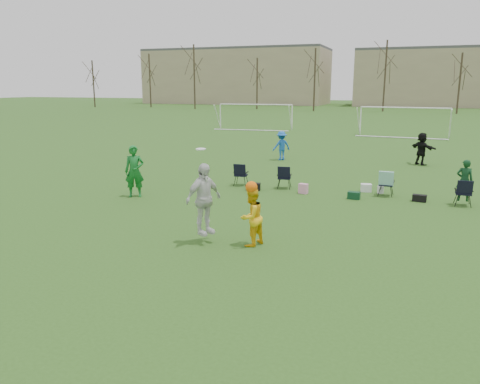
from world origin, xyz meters
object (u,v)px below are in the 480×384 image
at_px(fielder_green_near, 134,171).
at_px(center_contest, 223,206).
at_px(goal_mid, 404,113).
at_px(fielder_black, 422,149).
at_px(fielder_blue, 281,146).
at_px(goal_left, 256,109).

distance_m(fielder_green_near, center_contest, 6.67).
bearing_deg(goal_mid, fielder_black, -81.43).
height_order(fielder_green_near, fielder_blue, fielder_green_near).
bearing_deg(center_contest, goal_left, 106.70).
relative_size(goal_left, goal_mid, 1.00).
distance_m(fielder_green_near, goal_mid, 28.85).
bearing_deg(center_contest, fielder_black, 71.68).
xyz_separation_m(goal_left, goal_mid, (14.00, -2.00, 0.00)).
xyz_separation_m(fielder_blue, fielder_black, (7.62, 0.98, 0.05)).
bearing_deg(center_contest, goal_mid, 82.69).
bearing_deg(fielder_blue, fielder_green_near, 32.36).
height_order(fielder_blue, center_contest, center_contest).
xyz_separation_m(fielder_green_near, goal_mid, (9.34, 27.28, 0.92)).
xyz_separation_m(fielder_black, center_contest, (-5.25, -15.85, 0.19)).
height_order(center_contest, goal_mid, center_contest).
xyz_separation_m(fielder_green_near, goal_left, (-4.66, 29.28, 0.92)).
height_order(fielder_black, goal_mid, goal_mid).
height_order(fielder_blue, goal_left, goal_left).
bearing_deg(fielder_blue, goal_left, -109.92).
bearing_deg(goal_left, fielder_black, -53.85).
relative_size(fielder_green_near, center_contest, 0.77).
bearing_deg(goal_left, fielder_green_near, -85.96).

